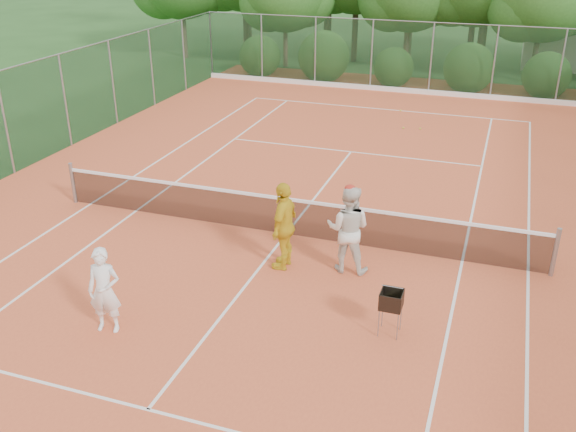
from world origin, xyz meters
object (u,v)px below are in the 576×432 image
(player_center_grp, at_px, (348,229))
(ball_hopper, at_px, (391,300))
(player_white, at_px, (104,290))
(player_yellow, at_px, (284,226))

(player_center_grp, distance_m, ball_hopper, 2.43)
(player_white, distance_m, player_yellow, 3.98)
(player_white, bearing_deg, player_yellow, 43.46)
(player_white, relative_size, ball_hopper, 1.89)
(player_white, height_order, player_yellow, player_yellow)
(player_center_grp, xyz_separation_m, ball_hopper, (1.31, -2.03, -0.28))
(player_yellow, height_order, ball_hopper, player_yellow)
(player_yellow, bearing_deg, player_white, -32.86)
(player_center_grp, bearing_deg, player_yellow, -167.14)
(player_white, distance_m, ball_hopper, 5.11)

